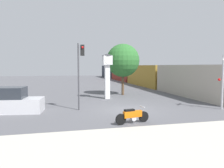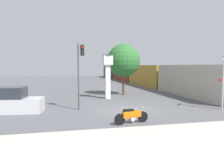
% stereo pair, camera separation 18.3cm
% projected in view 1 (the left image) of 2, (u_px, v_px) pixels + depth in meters
% --- Properties ---
extents(ground_plane, '(120.00, 120.00, 0.00)m').
position_uv_depth(ground_plane, '(127.00, 110.00, 16.32)').
color(ground_plane, '#56565B').
extents(sidewalk_strip, '(36.00, 6.00, 0.10)m').
position_uv_depth(sidewalk_strip, '(185.00, 146.00, 8.80)').
color(sidewalk_strip, '#BCB7A8').
rests_on(sidewalk_strip, ground_plane).
extents(motorcycle, '(2.11, 0.63, 0.94)m').
position_uv_depth(motorcycle, '(132.00, 116.00, 12.44)').
color(motorcycle, black).
rests_on(motorcycle, ground_plane).
extents(clock_tower, '(1.08, 1.08, 4.49)m').
position_uv_depth(clock_tower, '(107.00, 69.00, 21.69)').
color(clock_tower, white).
rests_on(clock_tower, ground_plane).
extents(freight_train, '(2.80, 52.24, 3.40)m').
position_uv_depth(freight_train, '(134.00, 74.00, 42.70)').
color(freight_train, '#ADA393').
rests_on(freight_train, ground_plane).
extents(traffic_light, '(0.50, 0.35, 4.93)m').
position_uv_depth(traffic_light, '(80.00, 65.00, 16.08)').
color(traffic_light, '#47474C').
rests_on(traffic_light, ground_plane).
extents(railroad_crossing_signal, '(0.90, 0.82, 4.12)m').
position_uv_depth(railroad_crossing_signal, '(223.00, 80.00, 16.38)').
color(railroad_crossing_signal, '#B7B7BC').
rests_on(railroad_crossing_signal, ground_plane).
extents(street_tree, '(3.72, 3.72, 5.76)m').
position_uv_depth(street_tree, '(123.00, 61.00, 24.55)').
color(street_tree, brown).
rests_on(street_tree, ground_plane).
extents(parked_car, '(4.39, 2.31, 1.80)m').
position_uv_depth(parked_car, '(11.00, 102.00, 15.38)').
color(parked_car, silver).
rests_on(parked_car, ground_plane).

